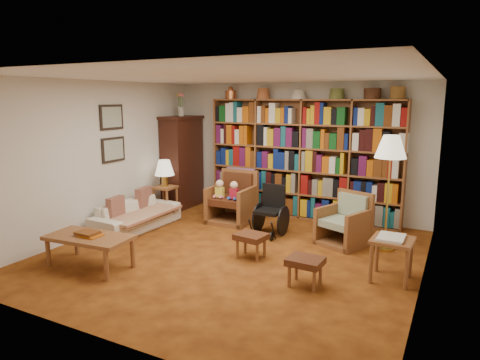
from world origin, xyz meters
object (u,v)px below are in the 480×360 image
Objects in this scene: armchair_leather at (234,200)px; wheelchair at (271,212)px; floor_lamp at (391,151)px; footstool_b at (305,263)px; side_table_papers at (392,246)px; coffee_table at (89,239)px; side_table_lamp at (165,194)px; sofa at (137,215)px; footstool_a at (251,238)px; armchair_sage at (344,224)px.

armchair_leather is 1.14× the size of wheelchair.
footstool_b is (-0.64, -1.75, -1.18)m from floor_lamp.
side_table_papers is 3.87m from coffee_table.
side_table_lamp is 1.00× the size of side_table_papers.
side_table_papers is at bearing -15.03° from side_table_lamp.
floor_lamp is (4.06, -0.04, 1.05)m from side_table_lamp.
sofa is at bearing 110.04° from coffee_table.
footstool_a is at bearing -80.61° from wheelchair.
wheelchair is 1.81× the size of footstool_a.
side_table_papers is at bearing -77.62° from floor_lamp.
armchair_leather is 1.07× the size of armchair_sage.
armchair_sage is 1.07× the size of wheelchair.
sofa is 1.75m from armchair_leather.
footstool_a is at bearing -54.61° from armchair_leather.
floor_lamp reaches higher than sofa.
armchair_leather reaches higher than footstool_a.
side_table_papers is at bearing -52.65° from armchair_sage.
armchair_leather is 2.89m from coffee_table.
wheelchair is 2.87m from coffee_table.
coffee_table is at bearing -137.77° from armchair_sage.
side_table_papers is (0.24, -1.12, -1.02)m from floor_lamp.
sofa is 3.64× the size of footstool_a.
wheelchair is 2.02m from footstool_b.
armchair_sage reaches higher than side_table_lamp.
armchair_leather is 1.88m from footstool_a.
floor_lamp reaches higher than armchair_sage.
side_table_papers is (2.05, -1.02, 0.07)m from wheelchair.
footstool_b is at bearing -110.04° from floor_lamp.
wheelchair is 1.14m from footstool_a.
footstool_a is at bearing -142.89° from floor_lamp.
armchair_leather is at bearing 125.39° from footstool_a.
armchair_leather is 1.66× the size of side_table_papers.
armchair_sage reaches higher than sofa.
side_table_lamp is at bearing 164.97° from side_table_papers.
footstool_a is 1.11m from footstool_b.
side_table_lamp is 1.24× the size of footstool_a.
armchair_sage is (3.45, -0.04, -0.11)m from side_table_lamp.
side_table_lamp reaches higher than footstool_b.
footstool_a is (0.19, -1.12, -0.09)m from wheelchair.
armchair_leather reaches higher than side_table_papers.
wheelchair is (2.25, -0.14, -0.04)m from side_table_lamp.
sofa is 2.92× the size of side_table_papers.
wheelchair is 0.48× the size of floor_lamp.
sofa is 3.88× the size of footstool_b.
armchair_leather is 0.55× the size of floor_lamp.
floor_lamp reaches higher than armchair_leather.
armchair_sage is 1.56× the size of side_table_papers.
coffee_table is (0.68, -2.55, -0.03)m from side_table_lamp.
floor_lamp is 3.76× the size of footstool_a.
side_table_lamp is 4.19m from floor_lamp.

